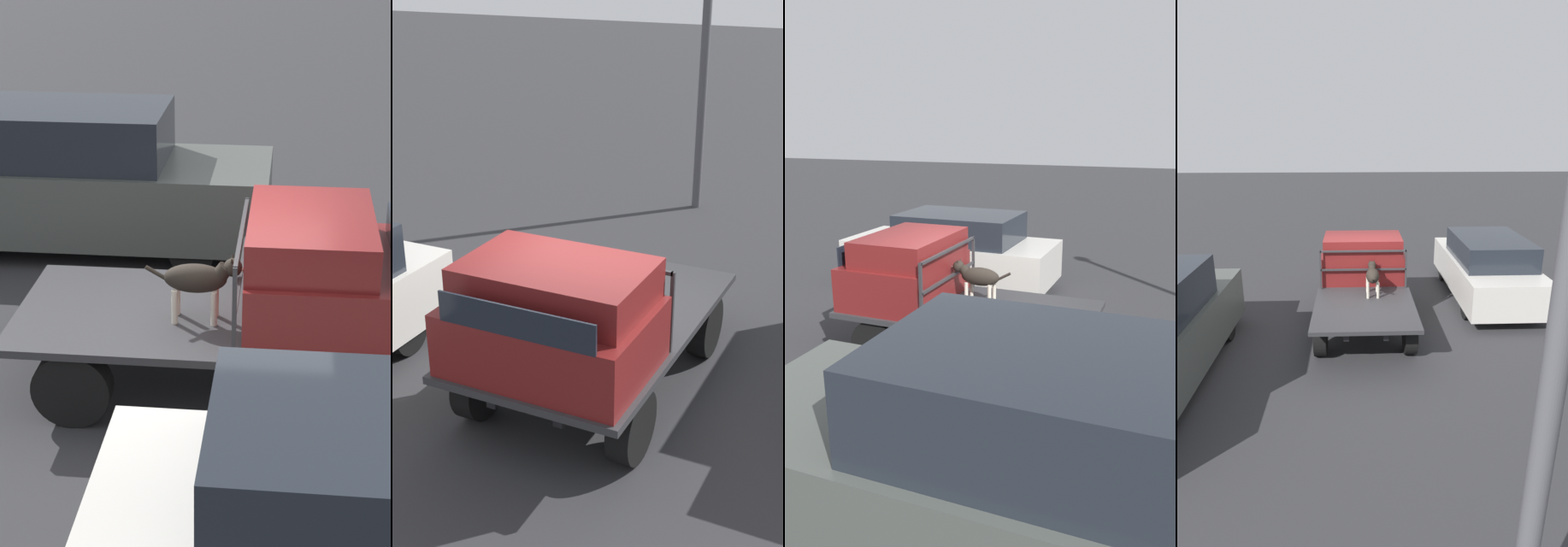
% 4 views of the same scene
% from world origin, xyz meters
% --- Properties ---
extents(ground_plane, '(80.00, 80.00, 0.00)m').
position_xyz_m(ground_plane, '(0.00, 0.00, 0.00)').
color(ground_plane, '#2D2D30').
extents(flatbed_truck, '(3.76, 2.08, 0.82)m').
position_xyz_m(flatbed_truck, '(0.00, 0.00, 0.60)').
color(flatbed_truck, black).
rests_on(flatbed_truck, ground).
extents(truck_cab, '(1.40, 1.96, 1.07)m').
position_xyz_m(truck_cab, '(1.10, 0.00, 1.32)').
color(truck_cab, maroon).
rests_on(truck_cab, flatbed_truck).
extents(truck_headboard, '(0.04, 1.96, 0.89)m').
position_xyz_m(truck_headboard, '(0.36, 0.00, 1.41)').
color(truck_headboard, '#2D2D30').
rests_on(truck_headboard, flatbed_truck).
extents(dog, '(0.99, 0.28, 0.70)m').
position_xyz_m(dog, '(-0.01, -0.19, 1.26)').
color(dog, beige).
rests_on(dog, flatbed_truck).
extents(parked_sedan, '(4.55, 1.86, 1.69)m').
position_xyz_m(parked_sedan, '(1.76, -3.24, 0.84)').
color(parked_sedan, black).
rests_on(parked_sedan, ground).
extents(parked_pickup_far, '(5.19, 1.98, 2.01)m').
position_xyz_m(parked_pickup_far, '(-2.12, 3.75, 0.98)').
color(parked_pickup_far, black).
rests_on(parked_pickup_far, ground).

